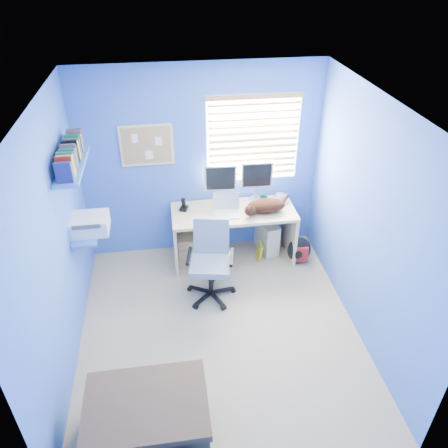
{
  "coord_description": "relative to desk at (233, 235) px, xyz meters",
  "views": [
    {
      "loc": [
        -0.44,
        -3.39,
        3.62
      ],
      "look_at": [
        0.15,
        0.65,
        0.95
      ],
      "focal_mm": 35.0,
      "sensor_mm": 36.0,
      "label": 1
    }
  ],
  "objects": [
    {
      "name": "bed_corner",
      "position": [
        -1.12,
        -2.4,
        -0.14
      ],
      "size": [
        0.97,
        0.69,
        0.47
      ],
      "primitive_type": "cube",
      "color": "brown",
      "rests_on": "floor"
    },
    {
      "name": "yellow_book",
      "position": [
        0.35,
        -0.08,
        -0.25
      ],
      "size": [
        0.03,
        0.17,
        0.24
      ],
      "primitive_type": "cube",
      "color": "yellow",
      "rests_on": "floor"
    },
    {
      "name": "monitor_left",
      "position": [
        -0.14,
        0.22,
        0.64
      ],
      "size": [
        0.41,
        0.15,
        0.54
      ],
      "primitive_type": "cube",
      "rotation": [
        0.0,
        0.0,
        -0.06
      ],
      "color": "silver",
      "rests_on": "desk"
    },
    {
      "name": "corkboard",
      "position": [
        -1.01,
        0.33,
        1.18
      ],
      "size": [
        0.64,
        0.02,
        0.52
      ],
      "color": "beige",
      "rests_on": "ground"
    },
    {
      "name": "phone",
      "position": [
        -0.62,
        0.11,
        0.45
      ],
      "size": [
        0.12,
        0.14,
        0.17
      ],
      "primitive_type": "cube",
      "rotation": [
        0.0,
        0.0,
        -0.37
      ],
      "color": "black",
      "rests_on": "desk"
    },
    {
      "name": "cd_spindle",
      "position": [
        0.66,
        0.2,
        0.41
      ],
      "size": [
        0.13,
        0.13,
        0.07
      ],
      "primitive_type": "cylinder",
      "color": "silver",
      "rests_on": "desk"
    },
    {
      "name": "backpack",
      "position": [
        0.85,
        -0.21,
        -0.18
      ],
      "size": [
        0.36,
        0.3,
        0.37
      ],
      "primitive_type": "ellipsoid",
      "rotation": [
        0.0,
        0.0,
        -0.23
      ],
      "color": "black",
      "rests_on": "floor"
    },
    {
      "name": "laptop",
      "position": [
        -0.1,
        -0.07,
        0.48
      ],
      "size": [
        0.36,
        0.3,
        0.22
      ],
      "primitive_type": "cube",
      "rotation": [
        0.0,
        0.0,
        -0.13
      ],
      "color": "silver",
      "rests_on": "desk"
    },
    {
      "name": "window_blinds",
      "position": [
        0.29,
        0.31,
        1.18
      ],
      "size": [
        1.15,
        0.05,
        1.1
      ],
      "color": "white",
      "rests_on": "ground"
    },
    {
      "name": "ceiling",
      "position": [
        -0.36,
        -1.26,
        2.13
      ],
      "size": [
        3.0,
        3.2,
        0.0
      ],
      "primitive_type": "cube",
      "color": "white",
      "rests_on": "wall_back"
    },
    {
      "name": "wall_shelves",
      "position": [
        -1.71,
        -0.51,
        1.06
      ],
      "size": [
        0.42,
        0.9,
        1.05
      ],
      "color": "#3D6CC7",
      "rests_on": "ground"
    },
    {
      "name": "wall_back",
      "position": [
        -0.36,
        0.34,
        0.88
      ],
      "size": [
        3.0,
        0.01,
        2.5
      ],
      "primitive_type": "cube",
      "color": "#4364CE",
      "rests_on": "ground"
    },
    {
      "name": "monitor_right",
      "position": [
        0.33,
        0.24,
        0.64
      ],
      "size": [
        0.4,
        0.13,
        0.54
      ],
      "primitive_type": "cube",
      "rotation": [
        0.0,
        0.0,
        -0.03
      ],
      "color": "silver",
      "rests_on": "desk"
    },
    {
      "name": "drawer_boxes",
      "position": [
        -0.55,
        0.02,
        -0.17
      ],
      "size": [
        0.35,
        0.28,
        0.41
      ],
      "primitive_type": "cube",
      "color": "tan",
      "rests_on": "floor"
    },
    {
      "name": "mug",
      "position": [
        0.41,
        0.12,
        0.42
      ],
      "size": [
        0.1,
        0.09,
        0.1
      ],
      "primitive_type": "imported",
      "color": "#125B42",
      "rests_on": "desk"
    },
    {
      "name": "office_chair",
      "position": [
        -0.38,
        -0.67,
        -0.01
      ],
      "size": [
        0.65,
        0.65,
        0.96
      ],
      "color": "black",
      "rests_on": "floor"
    },
    {
      "name": "wall_right",
      "position": [
        1.14,
        -1.26,
        0.88
      ],
      "size": [
        0.01,
        3.2,
        2.5
      ],
      "primitive_type": "cube",
      "color": "#4364CE",
      "rests_on": "ground"
    },
    {
      "name": "wall_front",
      "position": [
        -0.36,
        -2.86,
        0.88
      ],
      "size": [
        3.0,
        0.01,
        2.5
      ],
      "primitive_type": "cube",
      "color": "#4364CE",
      "rests_on": "ground"
    },
    {
      "name": "floor",
      "position": [
        -0.36,
        -1.26,
        -0.37
      ],
      "size": [
        3.0,
        3.2,
        0.0
      ],
      "primitive_type": "cube",
      "color": "tan",
      "rests_on": "ground"
    },
    {
      "name": "tower_pc",
      "position": [
        0.49,
        0.12,
        -0.14
      ],
      "size": [
        0.27,
        0.47,
        0.45
      ],
      "primitive_type": "cube",
      "rotation": [
        0.0,
        0.0,
        0.2
      ],
      "color": "beige",
      "rests_on": "floor"
    },
    {
      "name": "desk",
      "position": [
        0.0,
        0.0,
        0.0
      ],
      "size": [
        1.56,
        0.65,
        0.74
      ],
      "primitive_type": "cube",
      "color": "beige",
      "rests_on": "floor"
    },
    {
      "name": "cat",
      "position": [
        0.4,
        -0.08,
        0.45
      ],
      "size": [
        0.54,
        0.42,
        0.17
      ],
      "primitive_type": "ellipsoid",
      "rotation": [
        0.0,
        0.0,
        0.42
      ],
      "color": "black",
      "rests_on": "desk"
    },
    {
      "name": "wall_left",
      "position": [
        -1.86,
        -1.26,
        0.88
      ],
      "size": [
        0.01,
        3.2,
        2.5
      ],
      "primitive_type": "cube",
      "color": "#4364CE",
      "rests_on": "ground"
    }
  ]
}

